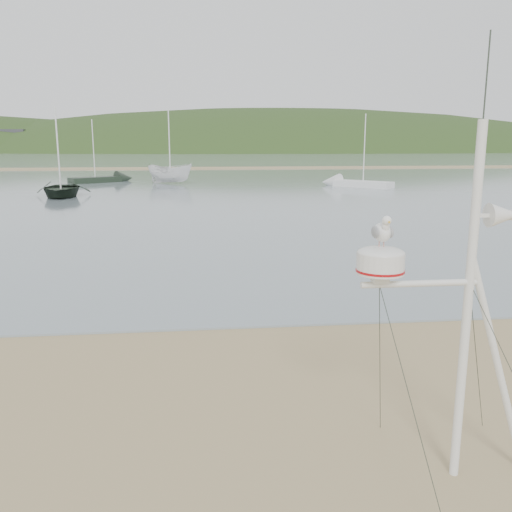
{
  "coord_description": "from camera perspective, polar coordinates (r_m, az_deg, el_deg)",
  "views": [
    {
      "loc": [
        1.1,
        -6.09,
        3.6
      ],
      "look_at": [
        1.88,
        1.0,
        2.1
      ],
      "focal_mm": 38.0,
      "sensor_mm": 36.0,
      "label": 1
    }
  ],
  "objects": [
    {
      "name": "sandbar",
      "position": [
        76.18,
        -7.19,
        9.15
      ],
      "size": [
        560.0,
        7.0,
        0.07
      ],
      "primitive_type": "cube",
      "color": "#917A53",
      "rests_on": "water"
    },
    {
      "name": "boat_dark",
      "position": [
        38.26,
        -20.06,
        9.58
      ],
      "size": [
        3.65,
        1.43,
        4.98
      ],
      "primitive_type": "imported",
      "rotation": [
        0.0,
        0.0,
        0.11
      ],
      "color": "black",
      "rests_on": "water"
    },
    {
      "name": "water",
      "position": [
        138.14,
        -6.84,
        10.33
      ],
      "size": [
        560.0,
        256.0,
        0.04
      ],
      "primitive_type": "cube",
      "color": "slate",
      "rests_on": "ground"
    },
    {
      "name": "hill_ridge",
      "position": [
        242.84,
        -2.15,
        6.38
      ],
      "size": [
        620.0,
        180.0,
        80.0
      ],
      "color": "#213616",
      "rests_on": "ground"
    },
    {
      "name": "ground",
      "position": [
        7.16,
        -15.07,
        -18.71
      ],
      "size": [
        560.0,
        560.0,
        0.0
      ],
      "primitive_type": "plane",
      "color": "#917A53",
      "rests_on": "ground"
    },
    {
      "name": "mast_rig",
      "position": [
        6.25,
        20.53,
        -12.28
      ],
      "size": [
        2.06,
        2.19,
        4.64
      ],
      "color": "silver",
      "rests_on": "ground"
    },
    {
      "name": "sailboat_white_near",
      "position": [
        45.55,
        9.44,
        7.58
      ],
      "size": [
        5.49,
        5.58,
        6.28
      ],
      "color": "white",
      "rests_on": "ground"
    },
    {
      "name": "boat_white",
      "position": [
        48.43,
        -9.07,
        10.23
      ],
      "size": [
        2.41,
        2.39,
        4.55
      ],
      "primitive_type": "imported",
      "rotation": [
        0.0,
        0.0,
        0.99
      ],
      "color": "white",
      "rests_on": "water"
    },
    {
      "name": "far_cottages",
      "position": [
        202.1,
        -5.87,
        11.95
      ],
      "size": [
        294.4,
        6.3,
        8.0
      ],
      "color": "silver",
      "rests_on": "ground"
    },
    {
      "name": "sailboat_dark_mid",
      "position": [
        51.84,
        -15.08,
        7.85
      ],
      "size": [
        5.75,
        4.69,
        6.02
      ],
      "color": "black",
      "rests_on": "ground"
    }
  ]
}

